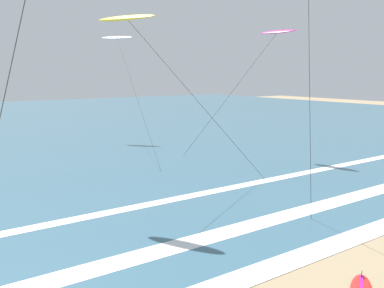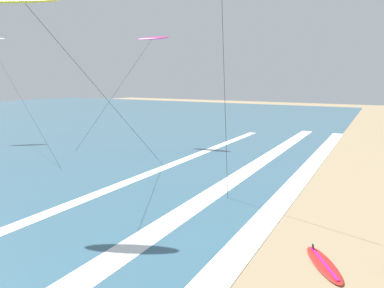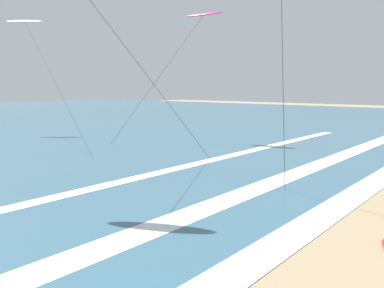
% 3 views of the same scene
% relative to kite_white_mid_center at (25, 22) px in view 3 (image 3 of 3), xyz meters
% --- Properties ---
extents(wave_foam_shoreline, '(57.57, 1.06, 0.01)m').
position_rel_kite_white_mid_center_xyz_m(wave_foam_shoreline, '(-9.31, -29.17, -9.39)').
color(wave_foam_shoreline, white).
rests_on(wave_foam_shoreline, ocean_surface).
extents(wave_foam_mid_break, '(56.52, 1.08, 0.01)m').
position_rel_kite_white_mid_center_xyz_m(wave_foam_mid_break, '(-8.67, -25.96, -9.39)').
color(wave_foam_mid_break, white).
rests_on(wave_foam_mid_break, ocean_surface).
extents(wave_foam_outer_break, '(52.38, 0.72, 0.01)m').
position_rel_kite_white_mid_center_xyz_m(wave_foam_outer_break, '(-10.70, -21.07, -9.39)').
color(wave_foam_outer_break, white).
rests_on(wave_foam_outer_break, ocean_surface).
extents(kite_white_mid_center, '(6.09, 17.16, 9.71)m').
position_rel_kite_white_mid_center_xyz_m(kite_white_mid_center, '(0.00, 0.00, 0.00)').
color(kite_white_mid_center, white).
rests_on(kite_white_mid_center, ground).
extents(kite_magenta_far_left, '(7.35, 4.54, 9.45)m').
position_rel_kite_white_mid_center_xyz_m(kite_magenta_far_left, '(6.13, -14.81, -0.22)').
color(kite_magenta_far_left, '#CC2384').
rests_on(kite_magenta_far_left, ground).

